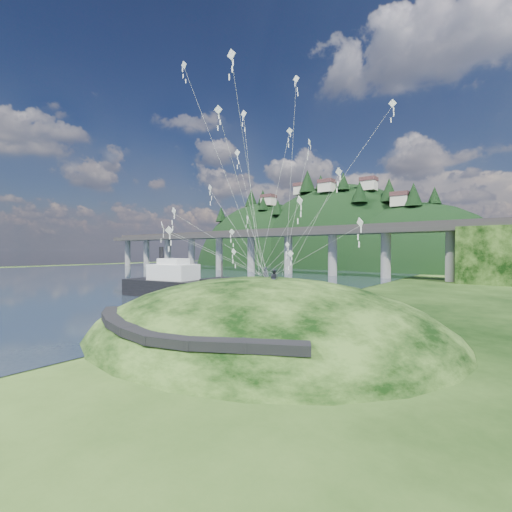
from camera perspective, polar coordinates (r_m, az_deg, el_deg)
The scene contains 10 objects.
ground at distance 37.64m, azimuth -10.65°, elevation -10.78°, with size 320.00×320.00×0.00m, color black.
water at distance 113.72m, azimuth -23.65°, elevation -2.95°, with size 240.00×240.00×0.00m, color #29394C.
grass_hill at distance 34.17m, azimuth 1.26°, elevation -14.57°, with size 36.00×32.00×13.00m.
footpath at distance 25.52m, azimuth -15.95°, elevation -11.69°, with size 22.29×5.84×0.83m.
bridge at distance 108.91m, azimuth 7.91°, elevation 2.06°, with size 160.00×11.00×15.00m.
far_ridge at distance 163.70m, azimuth 11.74°, elevation -4.32°, with size 153.00×70.00×94.50m.
work_barge at distance 56.17m, azimuth -11.50°, elevation -4.76°, with size 24.17×9.89×8.21m.
wooden_dock at distance 45.95m, azimuth -9.20°, elevation -7.99°, with size 16.04×4.37×1.13m.
kite_flyers at distance 33.29m, azimuth 2.44°, elevation -2.09°, with size 3.35×2.69×1.95m.
kite_swarm at distance 36.12m, azimuth -0.41°, elevation 13.86°, with size 20.97×14.96×20.42m.
Camera 1 is at (27.51, -24.51, 7.67)m, focal length 24.00 mm.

